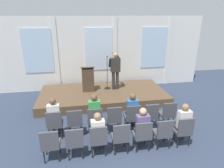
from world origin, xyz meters
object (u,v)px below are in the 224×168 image
(mic_stand, at_px, (107,82))
(chair_r0_c4, at_px, (132,116))
(chair_r1_c0, at_px, (51,143))
(audience_r1_c6, at_px, (183,122))
(lectern, at_px, (88,79))
(audience_r0_c4, at_px, (132,110))
(audience_r0_c2, at_px, (94,112))
(chair_r1_c4, at_px, (142,134))
(chair_r0_c1, at_px, (75,121))
(chair_r1_c1, at_px, (75,141))
(speaker, at_px, (115,68))
(audience_r0_c0, at_px, (54,115))
(audience_r1_c2, at_px, (98,131))
(chair_r0_c5, at_px, (150,114))
(chair_r0_c2, at_px, (95,119))
(audience_r1_c4, at_px, (142,126))
(chair_r0_c3, at_px, (114,117))
(chair_r0_c0, at_px, (55,123))
(chair_r1_c3, at_px, (121,136))
(chair_r1_c2, at_px, (98,138))
(chair_r0_c6, at_px, (168,113))
(chair_r1_c6, at_px, (183,130))
(chair_r1_c5, at_px, (163,132))

(mic_stand, bearing_deg, chair_r0_c4, -83.04)
(chair_r1_c0, height_order, audience_r1_c6, audience_r1_c6)
(lectern, xyz_separation_m, audience_r0_c4, (1.27, -2.83, -0.21))
(audience_r0_c2, relative_size, chair_r1_c4, 1.45)
(chair_r0_c1, xyz_separation_m, chair_r1_c4, (1.85, -1.03, 0.00))
(chair_r1_c1, bearing_deg, speaker, 65.18)
(audience_r0_c4, bearing_deg, audience_r0_c0, -179.96)
(audience_r0_c0, height_order, audience_r1_c2, audience_r0_c0)
(chair_r0_c5, distance_m, audience_r1_c2, 2.08)
(chair_r0_c2, bearing_deg, audience_r1_c4, -37.55)
(audience_r1_c2, xyz_separation_m, audience_r1_c4, (1.23, -0.00, 0.02))
(mic_stand, height_order, lectern, mic_stand)
(chair_r0_c3, bearing_deg, chair_r0_c0, 180.00)
(chair_r0_c4, height_order, chair_r1_c4, same)
(audience_r1_c4, height_order, audience_r1_c6, audience_r1_c6)
(audience_r0_c0, bearing_deg, audience_r0_c2, -0.08)
(chair_r0_c0, xyz_separation_m, chair_r0_c5, (3.08, 0.00, 0.00))
(chair_r0_c0, relative_size, audience_r1_c4, 0.72)
(chair_r0_c5, distance_m, chair_r1_c1, 2.67)
(audience_r0_c2, bearing_deg, chair_r0_c1, -172.68)
(chair_r1_c0, bearing_deg, chair_r1_c3, 0.00)
(chair_r1_c2, height_order, audience_r1_c4, audience_r1_c4)
(chair_r1_c0, bearing_deg, audience_r0_c4, 24.29)
(chair_r0_c6, height_order, chair_r1_c4, same)
(chair_r0_c5, xyz_separation_m, audience_r1_c2, (-1.85, -0.94, 0.17))
(chair_r0_c6, height_order, chair_r1_c6, same)
(chair_r0_c0, xyz_separation_m, chair_r1_c5, (3.08, -1.03, 0.00))
(audience_r0_c4, xyz_separation_m, chair_r1_c5, (0.62, -1.11, -0.19))
(chair_r1_c0, bearing_deg, chair_r0_c2, 39.88)
(chair_r0_c0, bearing_deg, audience_r1_c2, -37.49)
(chair_r0_c2, bearing_deg, lectern, 90.68)
(chair_r0_c6, xyz_separation_m, audience_r1_c2, (-2.46, -0.94, 0.17))
(chair_r0_c0, xyz_separation_m, audience_r0_c2, (1.23, 0.08, 0.22))
(chair_r1_c2, xyz_separation_m, chair_r1_c6, (2.46, 0.00, 0.00))
(chair_r1_c4, height_order, audience_r1_c4, audience_r1_c4)
(chair_r1_c3, height_order, audience_r1_c6, audience_r1_c6)
(chair_r0_c2, distance_m, chair_r0_c6, 2.46)
(chair_r0_c5, xyz_separation_m, chair_r1_c0, (-3.08, -1.03, 0.00))
(chair_r1_c1, xyz_separation_m, audience_r1_c6, (3.08, 0.08, 0.20))
(audience_r1_c2, relative_size, chair_r1_c6, 1.35)
(chair_r0_c5, height_order, chair_r1_c0, same)
(chair_r1_c3, xyz_separation_m, chair_r1_c6, (1.85, 0.00, 0.00))
(chair_r0_c4, xyz_separation_m, audience_r0_c4, (-0.00, 0.08, 0.19))
(lectern, distance_m, chair_r1_c5, 4.39)
(chair_r0_c2, bearing_deg, audience_r1_c2, -90.00)
(chair_r0_c6, bearing_deg, chair_r1_c6, -90.00)
(audience_r0_c4, relative_size, chair_r0_c6, 1.38)
(chair_r0_c4, bearing_deg, speaker, 90.39)
(lectern, xyz_separation_m, chair_r0_c3, (0.65, -2.92, -0.39))
(lectern, bearing_deg, mic_stand, 8.03)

